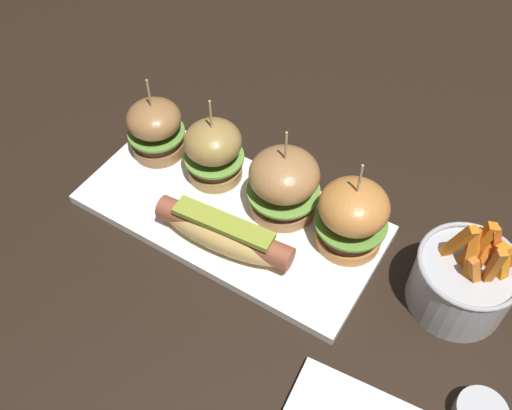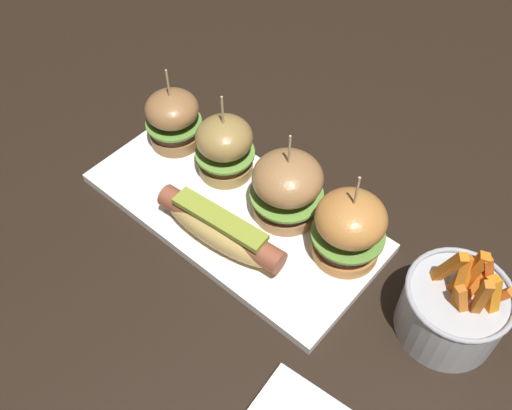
# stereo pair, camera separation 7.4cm
# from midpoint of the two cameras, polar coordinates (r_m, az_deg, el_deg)

# --- Properties ---
(ground_plane) EXTENTS (3.00, 3.00, 0.00)m
(ground_plane) POSITION_cam_midpoint_polar(r_m,az_deg,el_deg) (0.80, -5.19, -1.39)
(ground_plane) COLOR black
(platter_main) EXTENTS (0.42, 0.20, 0.01)m
(platter_main) POSITION_cam_midpoint_polar(r_m,az_deg,el_deg) (0.80, -5.23, -1.08)
(platter_main) COLOR white
(platter_main) RESTS_ON ground
(hot_dog) EXTENTS (0.19, 0.06, 0.05)m
(hot_dog) POSITION_cam_midpoint_polar(r_m,az_deg,el_deg) (0.74, -6.11, -3.01)
(hot_dog) COLOR tan
(hot_dog) RESTS_ON platter_main
(slider_far_left) EXTENTS (0.08, 0.08, 0.13)m
(slider_far_left) POSITION_cam_midpoint_polar(r_m,az_deg,el_deg) (0.85, -12.48, 7.32)
(slider_far_left) COLOR #96683C
(slider_far_left) RESTS_ON platter_main
(slider_center_left) EXTENTS (0.09, 0.09, 0.14)m
(slider_center_left) POSITION_cam_midpoint_polar(r_m,az_deg,el_deg) (0.80, -6.90, 5.21)
(slider_center_left) COLOR #9C7C42
(slider_center_left) RESTS_ON platter_main
(slider_center_right) EXTENTS (0.10, 0.10, 0.14)m
(slider_center_right) POSITION_cam_midpoint_polar(r_m,az_deg,el_deg) (0.75, -0.02, 1.99)
(slider_center_right) COLOR #A57446
(slider_center_right) RESTS_ON platter_main
(slider_far_right) EXTENTS (0.09, 0.09, 0.14)m
(slider_far_right) POSITION_cam_midpoint_polar(r_m,az_deg,el_deg) (0.72, 6.69, -1.29)
(slider_far_right) COLOR #C47D3C
(slider_far_right) RESTS_ON platter_main
(fries_bucket) EXTENTS (0.12, 0.12, 0.14)m
(fries_bucket) POSITION_cam_midpoint_polar(r_m,az_deg,el_deg) (0.72, 17.19, -7.41)
(fries_bucket) COLOR #B7BABF
(fries_bucket) RESTS_ON ground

